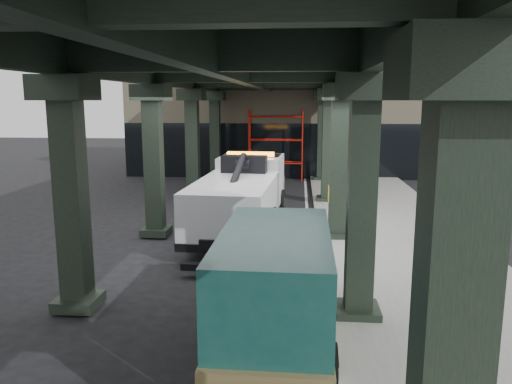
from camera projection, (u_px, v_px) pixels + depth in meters
The scene contains 8 objects.
ground at pixel (251, 257), 14.53m from camera, with size 90.00×90.00×0.00m, color black.
sidewalk at pixel (396, 240), 16.09m from camera, with size 5.00×40.00×0.15m, color gray.
lane_stripe at pixel (309, 240), 16.34m from camera, with size 0.12×38.00×0.01m, color silver.
viaduct at pixel (244, 69), 15.53m from camera, with size 7.40×32.00×6.40m.
building at pixel (310, 108), 33.23m from camera, with size 22.00×10.00×8.00m, color #C6B793.
scaffolding at pixel (276, 143), 28.49m from camera, with size 3.08×0.88×4.00m.
tow_truck at pixel (243, 193), 17.29m from camera, with size 2.82×8.42×2.72m.
towed_van at pixel (276, 280), 9.40m from camera, with size 2.22×5.39×2.17m.
Camera 1 is at (1.35, -13.88, 4.50)m, focal length 35.00 mm.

